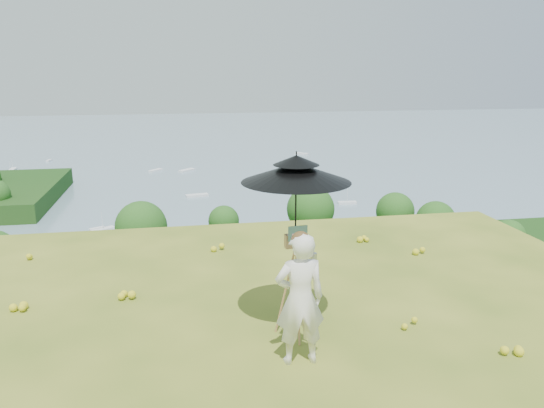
{
  "coord_description": "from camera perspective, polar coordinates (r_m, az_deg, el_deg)",
  "views": [
    {
      "loc": [
        0.18,
        -3.85,
        3.21
      ],
      "look_at": [
        1.65,
        4.38,
        1.07
      ],
      "focal_mm": 35.0,
      "sensor_mm": 36.0,
      "label": 1
    }
  ],
  "objects": [
    {
      "name": "bay_water",
      "position": [
        246.67,
        -10.14,
        5.44
      ],
      "size": [
        700.0,
        700.0,
        0.0
      ],
      "primitive_type": "plane",
      "color": "slate",
      "rests_on": "ground"
    },
    {
      "name": "harbor_town",
      "position": [
        85.36,
        -9.61,
        -8.41
      ],
      "size": [
        110.0,
        22.0,
        5.0
      ],
      "primitive_type": null,
      "color": "silver",
      "rests_on": "shoreline_tier"
    },
    {
      "name": "slope_trees",
      "position": [
        42.9,
        -9.62,
        -10.99
      ],
      "size": [
        110.0,
        50.0,
        6.0
      ],
      "primitive_type": null,
      "color": "#1D4F17",
      "rests_on": "forest_slope"
    },
    {
      "name": "sun_umbrella",
      "position": [
        6.19,
        2.58,
        0.58
      ],
      "size": [
        1.34,
        1.34,
        1.12
      ],
      "primitive_type": null,
      "rotation": [
        0.0,
        0.0,
        0.04
      ],
      "color": "black",
      "rests_on": "field_easel"
    },
    {
      "name": "moored_boats",
      "position": [
        169.39,
        -14.22,
        1.32
      ],
      "size": [
        140.0,
        140.0,
        0.7
      ],
      "primitive_type": null,
      "color": "silver",
      "rests_on": "bay_water"
    },
    {
      "name": "painter",
      "position": [
        5.9,
        3.02,
        -10.17
      ],
      "size": [
        0.56,
        0.38,
        1.53
      ],
      "primitive_type": "imported",
      "rotation": [
        0.0,
        0.0,
        3.16
      ],
      "color": "white",
      "rests_on": "ground"
    },
    {
      "name": "shoreline_tier",
      "position": [
        88.06,
        -9.43,
        -12.31
      ],
      "size": [
        170.0,
        28.0,
        8.0
      ],
      "primitive_type": "cube",
      "color": "#716B5A",
      "rests_on": "bay_water"
    },
    {
      "name": "field_easel",
      "position": [
        6.48,
        2.55,
        -8.3
      ],
      "size": [
        0.6,
        0.6,
        1.43
      ],
      "primitive_type": null,
      "rotation": [
        0.0,
        0.0,
        0.1
      ],
      "color": "#A96E47",
      "rests_on": "ground"
    },
    {
      "name": "painter_cap",
      "position": [
        5.64,
        3.11,
        -3.48
      ],
      "size": [
        0.22,
        0.25,
        0.1
      ],
      "primitive_type": null,
      "rotation": [
        0.0,
        0.0,
        0.07
      ],
      "color": "#D17383",
      "rests_on": "painter"
    }
  ]
}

